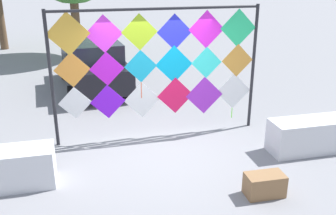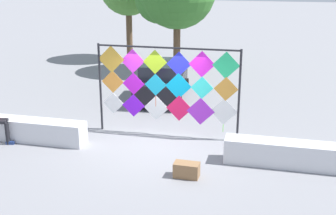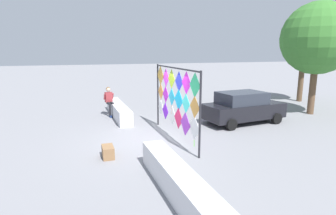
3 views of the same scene
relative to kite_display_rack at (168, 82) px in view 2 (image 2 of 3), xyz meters
The scene contains 6 objects.
ground 1.93m from the kite_display_rack, 97.66° to the right, with size 120.00×120.00×0.00m, color gray.
plaza_ledge_left 4.84m from the kite_display_rack, 161.47° to the right, with size 4.44×0.61×0.67m, color silver.
plaza_ledge_right 4.61m from the kite_display_rack, 19.56° to the right, with size 4.44×0.61×0.67m, color silver.
kite_display_rack is the anchor object (origin of this frame).
parked_car 4.15m from the kite_display_rack, 107.26° to the left, with size 2.12×3.96×1.48m.
cardboard_box_large 3.32m from the kite_display_rack, 67.45° to the right, with size 0.63×0.35×0.38m, color olive.
Camera 2 is at (3.17, -11.57, 4.99)m, focal length 47.04 mm.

